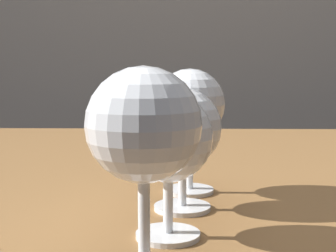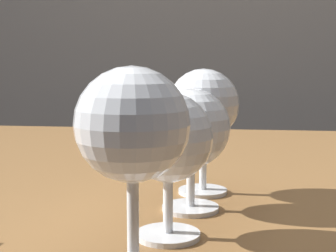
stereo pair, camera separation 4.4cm
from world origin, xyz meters
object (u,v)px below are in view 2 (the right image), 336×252
object	(u,v)px
wine_glass_chardonnay	(168,139)
wine_glass_white	(191,130)
wine_glass_merlot	(132,130)
wine_glass_cabernet	(203,107)

from	to	relation	value
wine_glass_chardonnay	wine_glass_white	xyz separation A→B (m)	(0.01, 0.09, -0.00)
wine_glass_merlot	wine_glass_cabernet	xyz separation A→B (m)	(0.04, 0.25, -0.00)
wine_glass_chardonnay	wine_glass_white	size ratio (longest dim) A/B	1.01
wine_glass_chardonnay	wine_glass_cabernet	xyz separation A→B (m)	(0.02, 0.16, 0.01)
wine_glass_merlot	wine_glass_chardonnay	world-z (taller)	wine_glass_merlot
wine_glass_merlot	wine_glass_cabernet	world-z (taller)	wine_glass_merlot
wine_glass_white	wine_glass_merlot	bearing A→B (deg)	-99.59
wine_glass_white	wine_glass_cabernet	world-z (taller)	wine_glass_cabernet
wine_glass_merlot	wine_glass_white	distance (m)	0.18
wine_glass_merlot	wine_glass_chardonnay	size ratio (longest dim) A/B	1.18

